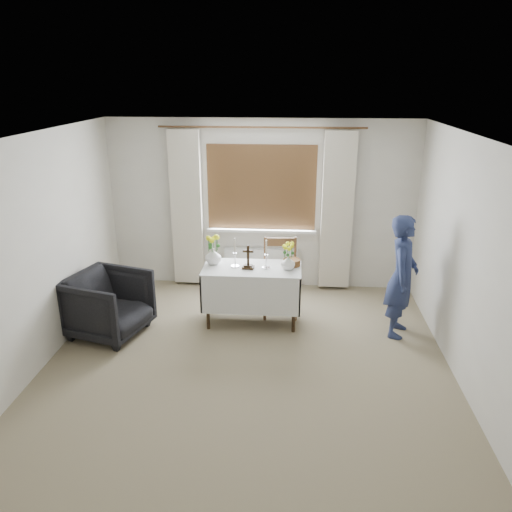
{
  "coord_description": "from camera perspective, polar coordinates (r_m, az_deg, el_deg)",
  "views": [
    {
      "loc": [
        0.48,
        -4.64,
        3.04
      ],
      "look_at": [
        0.03,
        1.02,
        0.99
      ],
      "focal_mm": 35.0,
      "sensor_mm": 36.0,
      "label": 1
    }
  ],
  "objects": [
    {
      "name": "ground",
      "position": [
        5.57,
        -1.22,
        -13.23
      ],
      "size": [
        5.0,
        5.0,
        0.0
      ],
      "primitive_type": "plane",
      "color": "#84785B",
      "rests_on": "ground"
    },
    {
      "name": "altar_table",
      "position": [
        6.46,
        -0.44,
        -4.47
      ],
      "size": [
        1.24,
        0.64,
        0.76
      ],
      "primitive_type": "cube",
      "color": "white",
      "rests_on": "ground"
    },
    {
      "name": "wooden_chair",
      "position": [
        6.64,
        2.78,
        -2.57
      ],
      "size": [
        0.5,
        0.5,
        1.02
      ],
      "primitive_type": null,
      "rotation": [
        0.0,
        0.0,
        0.06
      ],
      "color": "brown",
      "rests_on": "ground"
    },
    {
      "name": "armchair",
      "position": [
        6.42,
        -16.49,
        -5.35
      ],
      "size": [
        1.07,
        1.06,
        0.79
      ],
      "primitive_type": "imported",
      "rotation": [
        0.0,
        0.0,
        1.29
      ],
      "color": "black",
      "rests_on": "ground"
    },
    {
      "name": "person",
      "position": [
        6.28,
        16.34,
        -2.25
      ],
      "size": [
        0.52,
        0.64,
        1.53
      ],
      "primitive_type": "imported",
      "rotation": [
        0.0,
        0.0,
        1.26
      ],
      "color": "navy",
      "rests_on": "ground"
    },
    {
      "name": "radiator",
      "position": [
        7.59,
        0.57,
        -1.32
      ],
      "size": [
        1.1,
        0.1,
        0.6
      ],
      "primitive_type": "cube",
      "color": "silver",
      "rests_on": "ground"
    },
    {
      "name": "wooden_cross",
      "position": [
        6.22,
        -0.9,
        -0.12
      ],
      "size": [
        0.15,
        0.12,
        0.31
      ],
      "primitive_type": null,
      "rotation": [
        0.0,
        0.0,
        -0.1
      ],
      "color": "black",
      "rests_on": "altar_table"
    },
    {
      "name": "candlestick_left",
      "position": [
        6.28,
        -2.42,
        0.4
      ],
      "size": [
        0.13,
        0.13,
        0.38
      ],
      "primitive_type": null,
      "rotation": [
        0.0,
        0.0,
        -0.21
      ],
      "color": "white",
      "rests_on": "altar_table"
    },
    {
      "name": "candlestick_right",
      "position": [
        6.23,
        1.18,
        0.21
      ],
      "size": [
        0.12,
        0.12,
        0.37
      ],
      "primitive_type": null,
      "rotation": [
        0.0,
        0.0,
        0.18
      ],
      "color": "white",
      "rests_on": "altar_table"
    },
    {
      "name": "flower_vase_left",
      "position": [
        6.41,
        -4.91,
        -0.02
      ],
      "size": [
        0.24,
        0.24,
        0.21
      ],
      "primitive_type": "imported",
      "rotation": [
        0.0,
        0.0,
        0.18
      ],
      "color": "white",
      "rests_on": "altar_table"
    },
    {
      "name": "flower_vase_right",
      "position": [
        6.23,
        3.69,
        -0.75
      ],
      "size": [
        0.23,
        0.23,
        0.18
      ],
      "primitive_type": "imported",
      "rotation": [
        0.0,
        0.0,
        0.41
      ],
      "color": "white",
      "rests_on": "altar_table"
    },
    {
      "name": "wicker_basket",
      "position": [
        6.39,
        4.12,
        -0.71
      ],
      "size": [
        0.29,
        0.29,
        0.08
      ],
      "primitive_type": "cylinder",
      "rotation": [
        0.0,
        0.0,
        0.42
      ],
      "color": "brown",
      "rests_on": "altar_table"
    }
  ]
}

